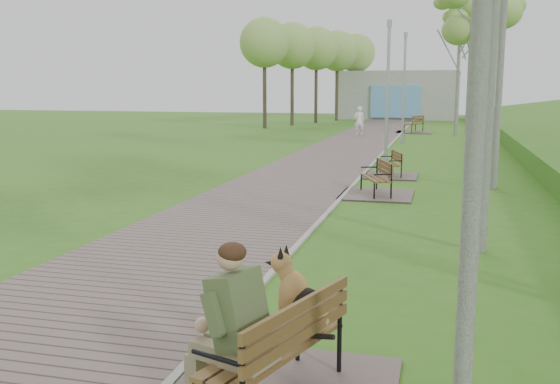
{
  "coord_description": "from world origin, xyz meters",
  "views": [
    {
      "loc": [
        2.32,
        -3.47,
        2.7
      ],
      "look_at": [
        0.09,
        5.09,
        1.2
      ],
      "focal_mm": 40.0,
      "sensor_mm": 36.0,
      "label": 1
    }
  ],
  "objects": [
    {
      "name": "lamp_post_second",
      "position": [
        0.44,
        18.3,
        2.3
      ],
      "size": [
        0.19,
        0.19,
        4.92
      ],
      "color": "#A1A3A9",
      "rests_on": "ground"
    },
    {
      "name": "birch_far_b",
      "position": [
        3.0,
        32.62,
        6.41
      ],
      "size": [
        2.37,
        2.37,
        8.17
      ],
      "color": "silver",
      "rests_on": "ground"
    },
    {
      "name": "kerb",
      "position": [
        0.0,
        21.5,
        0.03
      ],
      "size": [
        0.1,
        67.0,
        0.05
      ],
      "primitive_type": "cube",
      "color": "#999993",
      "rests_on": "ground"
    },
    {
      "name": "birch_distant_b",
      "position": [
        5.65,
        51.25,
        7.66
      ],
      "size": [
        2.75,
        2.75,
        9.76
      ],
      "color": "silver",
      "rests_on": "ground"
    },
    {
      "name": "pedestrian_near",
      "position": [
        -2.21,
        31.46,
        0.81
      ],
      "size": [
        0.66,
        0.5,
        1.62
      ],
      "primitive_type": "imported",
      "rotation": [
        0.0,
        0.0,
        3.35
      ],
      "color": "white",
      "rests_on": "ground"
    },
    {
      "name": "bench_far",
      "position": [
        0.65,
        34.5,
        0.24
      ],
      "size": [
        2.05,
        2.28,
        1.26
      ],
      "color": "#6B5A56",
      "rests_on": "ground"
    },
    {
      "name": "building_north",
      "position": [
        -1.5,
        50.97,
        1.99
      ],
      "size": [
        10.0,
        5.2,
        4.0
      ],
      "color": "#9E9E99",
      "rests_on": "ground"
    },
    {
      "name": "birch_mid_c",
      "position": [
        3.21,
        20.16,
        5.13
      ],
      "size": [
        2.27,
        2.27,
        6.53
      ],
      "color": "silver",
      "rests_on": "ground"
    },
    {
      "name": "walkway",
      "position": [
        -1.75,
        21.5,
        0.02
      ],
      "size": [
        3.5,
        67.0,
        0.04
      ],
      "primitive_type": "cube",
      "color": "#6B5A56",
      "rests_on": "ground"
    },
    {
      "name": "lamp_post_third",
      "position": [
        0.45,
        27.22,
        2.45
      ],
      "size": [
        0.2,
        0.2,
        5.24
      ],
      "color": "#A1A3A9",
      "rests_on": "ground"
    },
    {
      "name": "bench_third",
      "position": [
        0.84,
        15.55,
        0.17
      ],
      "size": [
        1.54,
        1.71,
        0.95
      ],
      "color": "#6B5A56",
      "rests_on": "ground"
    },
    {
      "name": "bench_second",
      "position": [
        0.75,
        12.07,
        0.2
      ],
      "size": [
        1.77,
        1.97,
        1.09
      ],
      "color": "#6B5A56",
      "rests_on": "ground"
    },
    {
      "name": "bench_main",
      "position": [
        0.95,
        1.32,
        0.48
      ],
      "size": [
        1.97,
        2.18,
        1.72
      ],
      "color": "#6B5A56",
      "rests_on": "ground"
    },
    {
      "name": "birch_far_c",
      "position": [
        3.64,
        33.81,
        6.71
      ],
      "size": [
        2.59,
        2.59,
        8.55
      ],
      "color": "silver",
      "rests_on": "ground"
    }
  ]
}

